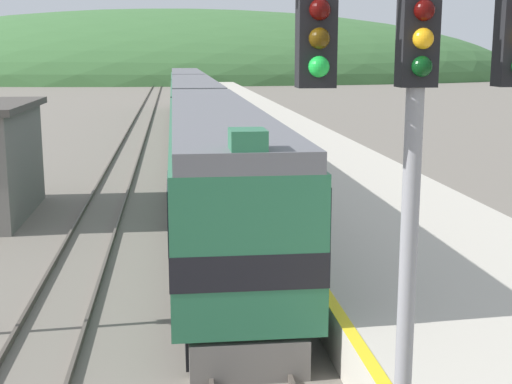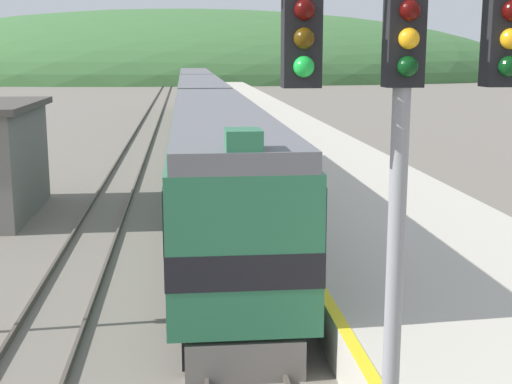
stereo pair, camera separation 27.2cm
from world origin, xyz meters
name	(u,v)px [view 1 (the left image)]	position (x,y,z in m)	size (l,w,h in m)	color
track_main	(186,112)	(0.00, 70.00, 0.08)	(1.52, 180.00, 0.16)	#4C443D
track_siding	(145,113)	(-4.01, 70.00, 0.08)	(1.52, 180.00, 0.16)	#4C443D
platform	(265,129)	(5.25, 50.00, 0.49)	(7.16, 140.00, 1.00)	#BCB5A5
distant_hills	(178,79)	(0.00, 159.78, 0.00)	(155.19, 69.83, 30.20)	#3D6B38
express_train_lead_car	(215,167)	(0.00, 21.86, 2.32)	(2.86, 21.58, 4.60)	black
carriage_second	(194,111)	(0.00, 44.39, 2.30)	(2.85, 21.25, 4.24)	black
carriage_third	(187,92)	(0.00, 66.51, 2.30)	(2.85, 21.25, 4.24)	black
signal_mast_main	(415,120)	(1.32, 6.88, 5.19)	(3.30, 0.42, 7.57)	gray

